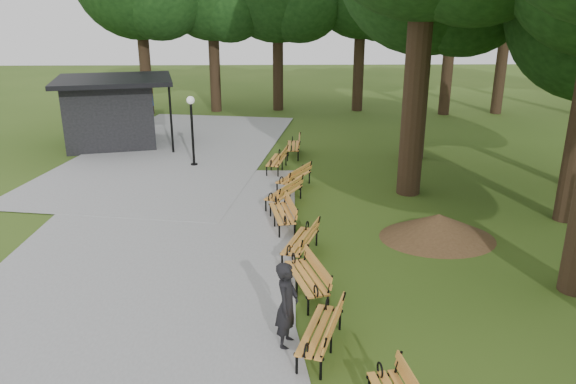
{
  "coord_description": "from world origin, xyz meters",
  "views": [
    {
      "loc": [
        -0.56,
        -9.84,
        6.3
      ],
      "look_at": [
        -0.18,
        5.21,
        1.1
      ],
      "focal_mm": 34.29,
      "sensor_mm": 36.0,
      "label": 1
    }
  ],
  "objects_px": {
    "dirt_mound": "(438,226)",
    "bench_6": "(284,193)",
    "bench_4": "(300,242)",
    "person": "(287,305)",
    "lamp_post": "(191,116)",
    "bench_2": "(320,331)",
    "bench_7": "(294,177)",
    "bench_3": "(306,278)",
    "bench_8": "(277,160)",
    "kiosk": "(111,112)",
    "bench_5": "(282,213)",
    "bench_9": "(293,146)"
  },
  "relations": [
    {
      "from": "lamp_post",
      "to": "bench_4",
      "type": "distance_m",
      "value": 9.56
    },
    {
      "from": "bench_8",
      "to": "kiosk",
      "type": "bearing_deg",
      "value": -108.22
    },
    {
      "from": "bench_6",
      "to": "bench_4",
      "type": "bearing_deg",
      "value": 33.39
    },
    {
      "from": "person",
      "to": "bench_6",
      "type": "height_order",
      "value": "person"
    },
    {
      "from": "bench_2",
      "to": "bench_5",
      "type": "xyz_separation_m",
      "value": [
        -0.62,
        6.13,
        0.0
      ]
    },
    {
      "from": "person",
      "to": "bench_2",
      "type": "bearing_deg",
      "value": -91.45
    },
    {
      "from": "bench_4",
      "to": "lamp_post",
      "type": "bearing_deg",
      "value": -135.94
    },
    {
      "from": "person",
      "to": "bench_4",
      "type": "xyz_separation_m",
      "value": [
        0.44,
        3.9,
        -0.44
      ]
    },
    {
      "from": "bench_9",
      "to": "bench_6",
      "type": "bearing_deg",
      "value": -1.58
    },
    {
      "from": "lamp_post",
      "to": "bench_5",
      "type": "distance_m",
      "value": 7.58
    },
    {
      "from": "bench_5",
      "to": "lamp_post",
      "type": "bearing_deg",
      "value": -160.94
    },
    {
      "from": "person",
      "to": "bench_5",
      "type": "xyz_separation_m",
      "value": [
        -0.0,
        5.93,
        -0.44
      ]
    },
    {
      "from": "bench_3",
      "to": "person",
      "type": "bearing_deg",
      "value": -28.79
    },
    {
      "from": "lamp_post",
      "to": "dirt_mound",
      "type": "xyz_separation_m",
      "value": [
        7.85,
        -7.45,
        -1.71
      ]
    },
    {
      "from": "bench_2",
      "to": "bench_6",
      "type": "bearing_deg",
      "value": -157.8
    },
    {
      "from": "dirt_mound",
      "to": "bench_9",
      "type": "distance_m",
      "value": 9.64
    },
    {
      "from": "lamp_post",
      "to": "bench_2",
      "type": "relative_size",
      "value": 1.5
    },
    {
      "from": "bench_8",
      "to": "bench_9",
      "type": "height_order",
      "value": "same"
    },
    {
      "from": "bench_3",
      "to": "bench_8",
      "type": "height_order",
      "value": "same"
    },
    {
      "from": "kiosk",
      "to": "bench_6",
      "type": "xyz_separation_m",
      "value": [
        7.77,
        -8.27,
        -1.13
      ]
    },
    {
      "from": "kiosk",
      "to": "dirt_mound",
      "type": "xyz_separation_m",
      "value": [
        12.05,
        -11.03,
        -1.2
      ]
    },
    {
      "from": "bench_5",
      "to": "bench_8",
      "type": "distance_m",
      "value": 5.74
    },
    {
      "from": "kiosk",
      "to": "bench_6",
      "type": "height_order",
      "value": "kiosk"
    },
    {
      "from": "kiosk",
      "to": "dirt_mound",
      "type": "distance_m",
      "value": 16.38
    },
    {
      "from": "dirt_mound",
      "to": "bench_3",
      "type": "bearing_deg",
      "value": -141.37
    },
    {
      "from": "dirt_mound",
      "to": "bench_7",
      "type": "distance_m",
      "value": 5.9
    },
    {
      "from": "person",
      "to": "kiosk",
      "type": "bearing_deg",
      "value": 42.51
    },
    {
      "from": "person",
      "to": "bench_7",
      "type": "xyz_separation_m",
      "value": [
        0.47,
        9.45,
        -0.44
      ]
    },
    {
      "from": "bench_4",
      "to": "dirt_mound",
      "type": "bearing_deg",
      "value": 125.42
    },
    {
      "from": "person",
      "to": "bench_7",
      "type": "bearing_deg",
      "value": 14.1
    },
    {
      "from": "bench_2",
      "to": "bench_7",
      "type": "distance_m",
      "value": 9.65
    },
    {
      "from": "person",
      "to": "bench_6",
      "type": "relative_size",
      "value": 0.93
    },
    {
      "from": "kiosk",
      "to": "bench_8",
      "type": "height_order",
      "value": "kiosk"
    },
    {
      "from": "bench_4",
      "to": "bench_7",
      "type": "distance_m",
      "value": 5.55
    },
    {
      "from": "person",
      "to": "bench_8",
      "type": "height_order",
      "value": "person"
    },
    {
      "from": "bench_3",
      "to": "bench_6",
      "type": "height_order",
      "value": "same"
    },
    {
      "from": "person",
      "to": "kiosk",
      "type": "height_order",
      "value": "kiosk"
    },
    {
      "from": "bench_2",
      "to": "bench_7",
      "type": "xyz_separation_m",
      "value": [
        -0.15,
        9.65,
        0.0
      ]
    },
    {
      "from": "lamp_post",
      "to": "bench_3",
      "type": "bearing_deg",
      "value": -69.44
    },
    {
      "from": "bench_3",
      "to": "bench_6",
      "type": "distance_m",
      "value": 5.88
    },
    {
      "from": "bench_3",
      "to": "bench_5",
      "type": "relative_size",
      "value": 1.0
    },
    {
      "from": "dirt_mound",
      "to": "lamp_post",
      "type": "bearing_deg",
      "value": 136.49
    },
    {
      "from": "kiosk",
      "to": "bench_4",
      "type": "height_order",
      "value": "kiosk"
    },
    {
      "from": "kiosk",
      "to": "lamp_post",
      "type": "relative_size",
      "value": 1.76
    },
    {
      "from": "dirt_mound",
      "to": "bench_6",
      "type": "xyz_separation_m",
      "value": [
        -4.28,
        2.76,
        0.08
      ]
    },
    {
      "from": "bench_2",
      "to": "bench_8",
      "type": "bearing_deg",
      "value": -158.04
    },
    {
      "from": "dirt_mound",
      "to": "bench_5",
      "type": "xyz_separation_m",
      "value": [
        -4.37,
        0.91,
        0.08
      ]
    },
    {
      "from": "lamp_post",
      "to": "bench_9",
      "type": "relative_size",
      "value": 1.5
    },
    {
      "from": "kiosk",
      "to": "bench_7",
      "type": "distance_m",
      "value": 10.55
    },
    {
      "from": "kiosk",
      "to": "bench_9",
      "type": "xyz_separation_m",
      "value": [
        8.29,
        -2.15,
        -1.13
      ]
    }
  ]
}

